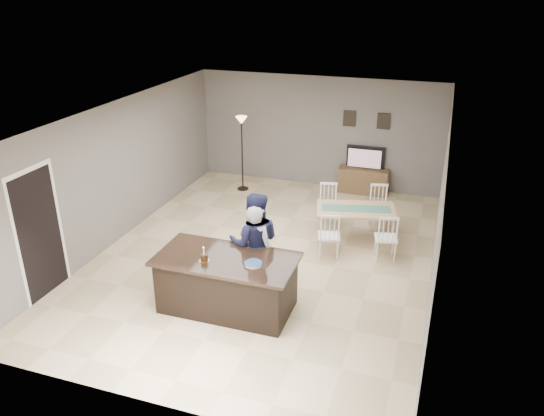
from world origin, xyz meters
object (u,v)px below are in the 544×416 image
(man, at_px, (255,243))
(dining_table, at_px, (356,214))
(television, at_px, (365,158))
(woman, at_px, (256,250))
(tv_console, at_px, (363,181))
(floor_lamp, at_px, (242,134))
(birthday_cake, at_px, (204,257))
(kitchen_island, at_px, (227,283))
(plate_stack, at_px, (253,264))

(man, height_order, dining_table, man)
(television, xyz_separation_m, man, (-0.97, -4.99, 0.00))
(woman, distance_m, man, 0.13)
(tv_console, distance_m, floor_lamp, 3.13)
(man, xyz_separation_m, birthday_cake, (-0.50, -0.84, 0.09))
(television, height_order, woman, woman)
(tv_console, relative_size, floor_lamp, 0.66)
(dining_table, xyz_separation_m, floor_lamp, (-3.12, 1.94, 0.83))
(man, relative_size, birthday_cake, 7.34)
(tv_console, xyz_separation_m, floor_lamp, (-2.84, -0.71, 1.12))
(kitchen_island, bearing_deg, television, 77.99)
(woman, bearing_deg, television, -91.89)
(birthday_cake, distance_m, dining_table, 3.59)
(kitchen_island, distance_m, woman, 0.71)
(kitchen_island, xyz_separation_m, floor_lamp, (-1.64, 4.86, 0.96))
(man, relative_size, floor_lamp, 0.95)
(woman, bearing_deg, kitchen_island, 71.26)
(television, bearing_deg, kitchen_island, 77.99)
(tv_console, bearing_deg, dining_table, -83.95)
(tv_console, xyz_separation_m, plate_stack, (-0.73, -5.65, 0.62))
(woman, xyz_separation_m, floor_lamp, (-1.92, 4.31, 0.62))
(kitchen_island, distance_m, floor_lamp, 5.22)
(dining_table, bearing_deg, plate_stack, -122.34)
(television, relative_size, woman, 0.57)
(birthday_cake, bearing_deg, kitchen_island, 35.27)
(dining_table, distance_m, floor_lamp, 3.77)
(kitchen_island, height_order, dining_table, dining_table)
(plate_stack, xyz_separation_m, floor_lamp, (-2.11, 4.95, 0.50))
(floor_lamp, bearing_deg, television, 15.32)
(kitchen_island, relative_size, man, 1.24)
(kitchen_island, bearing_deg, woman, 62.91)
(woman, relative_size, plate_stack, 5.97)
(tv_console, height_order, plate_stack, plate_stack)
(kitchen_island, relative_size, tv_console, 1.79)
(tv_console, height_order, birthday_cake, birthday_cake)
(plate_stack, relative_size, dining_table, 0.13)
(tv_console, bearing_deg, floor_lamp, -166.00)
(television, bearing_deg, floor_lamp, 15.32)
(television, distance_m, birthday_cake, 6.02)
(television, xyz_separation_m, plate_stack, (-0.73, -5.72, 0.06))
(dining_table, bearing_deg, birthday_cake, -133.21)
(woman, bearing_deg, plate_stack, 115.22)
(tv_console, relative_size, television, 1.31)
(tv_console, bearing_deg, plate_stack, -97.32)
(tv_console, xyz_separation_m, birthday_cake, (-1.47, -5.76, 0.66))
(kitchen_island, xyz_separation_m, birthday_cake, (-0.27, -0.19, 0.50))
(television, relative_size, floor_lamp, 0.50)
(plate_stack, bearing_deg, television, 82.77)
(television, bearing_deg, woman, 79.77)
(woman, bearing_deg, dining_table, -108.53)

